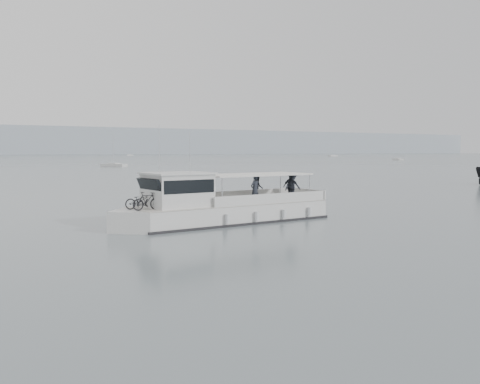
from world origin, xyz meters
TOP-DOWN VIEW (x-y plane):
  - ground at (0.00, 0.00)m, footprint 1400.00×1400.00m
  - tour_boat at (-5.74, -0.05)m, footprint 12.63×3.89m

SIDE VIEW (x-z plane):
  - ground at x=0.00m, z-range 0.00..0.00m
  - tour_boat at x=-5.74m, z-range -1.77..3.49m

